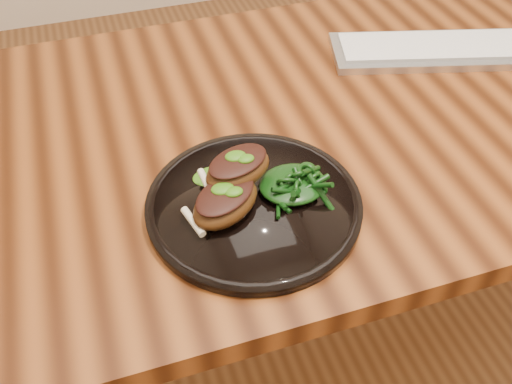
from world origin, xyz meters
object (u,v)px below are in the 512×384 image
Objects in this scene: desk at (357,138)px; keyboard at (447,49)px; plate at (254,205)px; greens_heap at (293,181)px; lamb_chop_front at (225,201)px.

keyboard reaches higher than desk.
plate is 0.66× the size of keyboard.
greens_heap is (-0.21, -0.19, 0.12)m from desk.
greens_heap is (0.11, 0.02, -0.01)m from lamb_chop_front.
lamb_chop_front is at bearing -146.84° from desk.
keyboard is (0.23, 0.10, 0.09)m from desk.
lamb_chop_front reaches higher than keyboard.
desk is 0.40m from lamb_chop_front.
lamb_chop_front is (-0.05, -0.01, 0.03)m from plate.
lamb_chop_front is 0.63m from keyboard.
plate is at bearing 14.05° from lamb_chop_front.
lamb_chop_front is 0.28× the size of keyboard.
desk is 0.34m from plate.
plate is 0.07m from greens_heap.
greens_heap reaches higher than plate.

